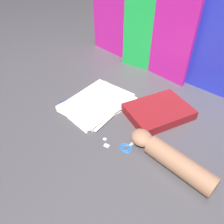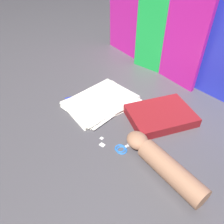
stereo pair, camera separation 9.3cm
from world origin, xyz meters
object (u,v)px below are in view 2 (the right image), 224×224
at_px(scissors, 126,146).
at_px(book_closed, 161,115).
at_px(paper_stack, 101,102).
at_px(hand_forearm, 163,164).

bearing_deg(scissors, book_closed, 93.82).
bearing_deg(scissors, paper_stack, 159.83).
relative_size(paper_stack, scissors, 2.34).
xyz_separation_m(paper_stack, hand_forearm, (0.45, -0.09, 0.03)).
bearing_deg(book_closed, scissors, -86.18).
bearing_deg(paper_stack, scissors, -20.17).
distance_m(book_closed, hand_forearm, 0.28).
xyz_separation_m(paper_stack, book_closed, (0.27, 0.12, 0.01)).
height_order(scissors, hand_forearm, hand_forearm).
relative_size(book_closed, scissors, 2.28).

